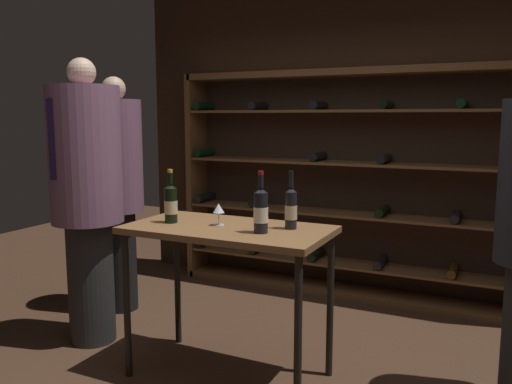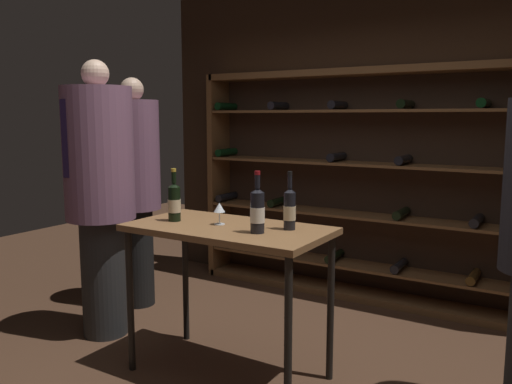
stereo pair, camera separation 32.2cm
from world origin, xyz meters
name	(u,v)px [view 1 (the left image)]	position (x,y,z in m)	size (l,w,h in m)	color
back_wall	(361,138)	(0.00, 2.19, 1.45)	(4.53, 0.10, 2.90)	#332319
wine_rack	(349,186)	(-0.05, 1.98, 1.02)	(3.31, 0.32, 2.06)	brown
tasting_table	(228,244)	(-0.29, 0.15, 0.87)	(1.25, 0.66, 0.97)	brown
person_guest_blue_shirt	(87,189)	(-1.46, 0.19, 1.14)	(0.51, 0.52, 2.05)	#272727
person_host_in_suit	(117,183)	(-1.71, 0.80, 1.10)	(0.43, 0.43, 1.97)	black
wine_bottle_gold_foil	(261,210)	(-0.04, 0.08, 1.11)	(0.09, 0.09, 0.36)	black
wine_bottle_amber_reserve	(171,203)	(-0.68, 0.10, 1.10)	(0.08, 0.08, 0.34)	black
wine_bottle_green_slim	(291,208)	(0.08, 0.26, 1.10)	(0.07, 0.07, 0.35)	black
wine_glass_stemmed_left	(219,209)	(-0.36, 0.16, 1.07)	(0.07, 0.07, 0.14)	silver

